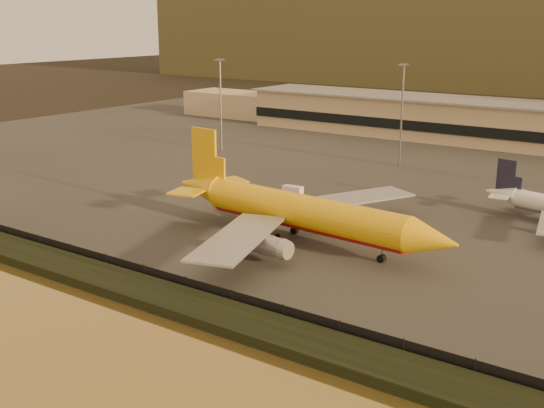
{
  "coord_description": "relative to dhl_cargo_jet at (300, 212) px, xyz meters",
  "views": [
    {
      "loc": [
        61.5,
        -76.75,
        36.28
      ],
      "look_at": [
        -1.39,
        12.0,
        6.63
      ],
      "focal_mm": 45.0,
      "sensor_mm": 36.0,
      "label": 1
    }
  ],
  "objects": [
    {
      "name": "perimeter_fence",
      "position": [
        -2.46,
        -27.52,
        -3.94
      ],
      "size": [
        300.0,
        0.05,
        2.2
      ],
      "primitive_type": "cube",
      "color": "black",
      "rests_on": "tarmac"
    },
    {
      "name": "gse_vehicle_white",
      "position": [
        -18.12,
        25.22,
        -4.08
      ],
      "size": [
        4.38,
        2.17,
        1.93
      ],
      "primitive_type": "cube",
      "rotation": [
        0.0,
        0.0,
        0.06
      ],
      "color": "white",
      "rests_on": "tarmac"
    },
    {
      "name": "gse_vehicle_yellow",
      "position": [
        16.15,
        7.97,
        -4.2
      ],
      "size": [
        3.92,
        2.12,
        1.68
      ],
      "primitive_type": "cube",
      "rotation": [
        0.0,
        0.0,
        -0.12
      ],
      "color": "#E5AE0C",
      "rests_on": "tarmac"
    },
    {
      "name": "ground",
      "position": [
        -2.46,
        -14.52,
        -5.24
      ],
      "size": [
        900.0,
        900.0,
        0.0
      ],
      "primitive_type": "plane",
      "color": "black",
      "rests_on": "ground"
    },
    {
      "name": "apron_light_masts",
      "position": [
        12.54,
        60.48,
        10.46
      ],
      "size": [
        152.2,
        12.2,
        25.4
      ],
      "color": "slate",
      "rests_on": "tarmac"
    },
    {
      "name": "tarmac",
      "position": [
        -2.46,
        80.48,
        -5.14
      ],
      "size": [
        320.0,
        220.0,
        0.2
      ],
      "primitive_type": "cube",
      "color": "#2D2D2D",
      "rests_on": "ground"
    },
    {
      "name": "dhl_cargo_jet",
      "position": [
        0.0,
        0.0,
        0.0
      ],
      "size": [
        56.52,
        55.19,
        16.88
      ],
      "rotation": [
        0.0,
        0.0,
        -0.08
      ],
      "color": "#E5AE0C",
      "rests_on": "tarmac"
    },
    {
      "name": "embankment",
      "position": [
        -2.46,
        -31.52,
        -4.54
      ],
      "size": [
        320.0,
        7.0,
        1.4
      ],
      "primitive_type": "cube",
      "color": "black",
      "rests_on": "ground"
    },
    {
      "name": "terminal_building",
      "position": [
        -16.98,
        111.03,
        1.01
      ],
      "size": [
        202.0,
        25.0,
        12.6
      ],
      "color": "tan",
      "rests_on": "tarmac"
    }
  ]
}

